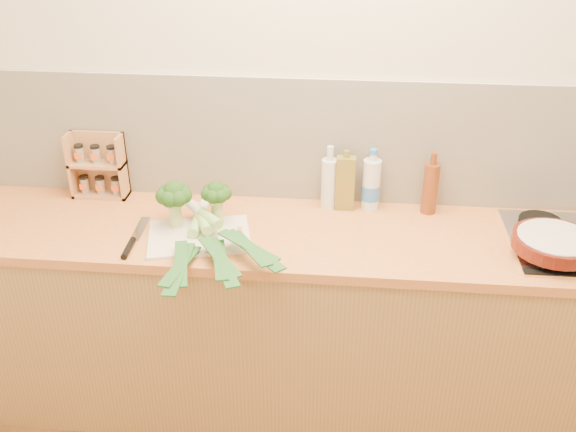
% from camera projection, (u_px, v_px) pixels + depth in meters
% --- Properties ---
extents(room_shell, '(3.50, 3.50, 3.50)m').
position_uv_depth(room_shell, '(328.00, 142.00, 2.69)').
color(room_shell, beige).
rests_on(room_shell, ground).
extents(counter, '(3.20, 0.62, 0.90)m').
position_uv_depth(counter, '(320.00, 322.00, 2.78)').
color(counter, '#A27E43').
rests_on(counter, ground).
extents(chopping_board, '(0.45, 0.37, 0.01)m').
position_uv_depth(chopping_board, '(199.00, 236.00, 2.52)').
color(chopping_board, silver).
rests_on(chopping_board, counter).
extents(broccoli_left, '(0.14, 0.14, 0.20)m').
position_uv_depth(broccoli_left, '(174.00, 196.00, 2.52)').
color(broccoli_left, '#A9B86B').
rests_on(broccoli_left, chopping_board).
extents(broccoli_right, '(0.12, 0.12, 0.18)m').
position_uv_depth(broccoli_right, '(216.00, 195.00, 2.55)').
color(broccoli_right, '#A9B86B').
rests_on(broccoli_right, chopping_board).
extents(leek_front, '(0.11, 0.69, 0.04)m').
position_uv_depth(leek_front, '(193.00, 233.00, 2.49)').
color(leek_front, white).
rests_on(leek_front, chopping_board).
extents(leek_mid, '(0.30, 0.59, 0.04)m').
position_uv_depth(leek_mid, '(209.00, 234.00, 2.45)').
color(leek_mid, white).
rests_on(leek_mid, chopping_board).
extents(leek_back, '(0.46, 0.50, 0.04)m').
position_uv_depth(leek_back, '(221.00, 227.00, 2.46)').
color(leek_back, white).
rests_on(leek_back, chopping_board).
extents(chefs_knife, '(0.05, 0.33, 0.02)m').
position_uv_depth(chefs_knife, '(131.00, 243.00, 2.47)').
color(chefs_knife, silver).
rests_on(chefs_knife, counter).
extents(skillet, '(0.44, 0.31, 0.05)m').
position_uv_depth(skillet, '(556.00, 243.00, 2.37)').
color(skillet, '#53170D').
rests_on(skillet, gas_hob).
extents(spice_rack, '(0.24, 0.10, 0.29)m').
position_uv_depth(spice_rack, '(99.00, 169.00, 2.80)').
color(spice_rack, tan).
rests_on(spice_rack, counter).
extents(oil_tin, '(0.08, 0.05, 0.27)m').
position_uv_depth(oil_tin, '(345.00, 183.00, 2.69)').
color(oil_tin, olive).
rests_on(oil_tin, counter).
extents(glass_bottle, '(0.07, 0.07, 0.28)m').
position_uv_depth(glass_bottle, '(329.00, 182.00, 2.71)').
color(glass_bottle, silver).
rests_on(glass_bottle, counter).
extents(amber_bottle, '(0.06, 0.06, 0.27)m').
position_uv_depth(amber_bottle, '(430.00, 187.00, 2.66)').
color(amber_bottle, brown).
rests_on(amber_bottle, counter).
extents(water_bottle, '(0.08, 0.08, 0.25)m').
position_uv_depth(water_bottle, '(371.00, 186.00, 2.70)').
color(water_bottle, silver).
rests_on(water_bottle, counter).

